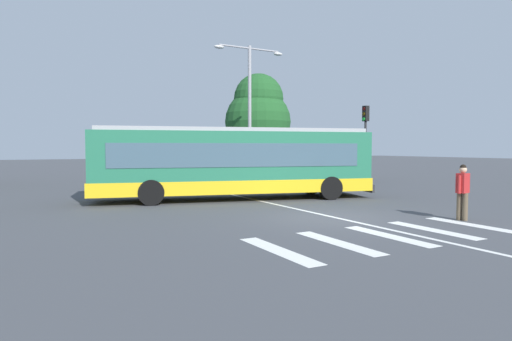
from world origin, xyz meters
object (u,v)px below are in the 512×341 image
(parked_car_silver, at_px, (128,174))
(background_tree_right, at_px, (258,115))
(city_transit_bus, at_px, (235,163))
(parked_car_teal, at_px, (220,171))
(parked_car_black, at_px, (255,170))
(traffic_light_far_corner, at_px, (365,132))
(bus_stop_shelter, at_px, (334,145))
(parked_car_blue, at_px, (177,173))
(twin_arm_street_lamp, at_px, (250,99))
(pedestrian_crossing_street, at_px, (463,189))

(parked_car_silver, bearing_deg, background_tree_right, 23.03)
(city_transit_bus, distance_m, parked_car_teal, 8.27)
(parked_car_teal, bearing_deg, parked_car_black, 5.91)
(traffic_light_far_corner, distance_m, bus_stop_shelter, 3.09)
(parked_car_teal, distance_m, traffic_light_far_corner, 9.05)
(traffic_light_far_corner, bearing_deg, parked_car_blue, 153.03)
(parked_car_black, relative_size, background_tree_right, 0.59)
(twin_arm_street_lamp, distance_m, background_tree_right, 7.64)
(pedestrian_crossing_street, height_order, parked_car_teal, pedestrian_crossing_street)
(pedestrian_crossing_street, xyz_separation_m, bus_stop_shelter, (6.14, 13.78, 1.45))
(city_transit_bus, xyz_separation_m, bus_stop_shelter, (9.89, 5.53, 0.83))
(parked_car_blue, relative_size, bus_stop_shelter, 0.96)
(city_transit_bus, xyz_separation_m, background_tree_right, (7.88, 12.16, 3.12))
(traffic_light_far_corner, relative_size, bus_stop_shelter, 1.00)
(parked_car_blue, bearing_deg, twin_arm_street_lamp, -25.28)
(city_transit_bus, relative_size, parked_car_teal, 2.70)
(parked_car_silver, height_order, bus_stop_shelter, bus_stop_shelter)
(city_transit_bus, distance_m, bus_stop_shelter, 11.37)
(parked_car_black, bearing_deg, traffic_light_far_corner, -51.09)
(pedestrian_crossing_street, height_order, bus_stop_shelter, bus_stop_shelter)
(twin_arm_street_lamp, bearing_deg, parked_car_blue, 154.72)
(parked_car_blue, height_order, traffic_light_far_corner, traffic_light_far_corner)
(city_transit_bus, height_order, parked_car_teal, city_transit_bus)
(parked_car_silver, bearing_deg, traffic_light_far_corner, -21.87)
(bus_stop_shelter, height_order, twin_arm_street_lamp, twin_arm_street_lamp)
(city_transit_bus, distance_m, traffic_light_far_corner, 10.22)
(twin_arm_street_lamp, bearing_deg, bus_stop_shelter, -1.90)
(pedestrian_crossing_street, relative_size, parked_car_teal, 0.38)
(pedestrian_crossing_street, relative_size, parked_car_black, 0.37)
(parked_car_silver, bearing_deg, twin_arm_street_lamp, -15.77)
(city_transit_bus, xyz_separation_m, parked_car_silver, (-2.85, 7.61, -0.82))
(parked_car_silver, relative_size, traffic_light_far_corner, 0.99)
(traffic_light_far_corner, bearing_deg, parked_car_teal, 143.38)
(traffic_light_far_corner, bearing_deg, city_transit_bus, -165.45)
(parked_car_blue, bearing_deg, background_tree_right, 30.04)
(background_tree_right, bearing_deg, parked_car_teal, -139.12)
(parked_car_blue, xyz_separation_m, twin_arm_street_lamp, (3.86, -1.82, 4.31))
(city_transit_bus, bearing_deg, background_tree_right, 57.08)
(parked_car_silver, distance_m, twin_arm_street_lamp, 8.11)
(background_tree_right, bearing_deg, traffic_light_far_corner, -78.84)
(parked_car_blue, relative_size, parked_car_black, 0.98)
(bus_stop_shelter, bearing_deg, background_tree_right, 106.90)
(bus_stop_shelter, bearing_deg, traffic_light_far_corner, -92.20)
(city_transit_bus, distance_m, pedestrian_crossing_street, 9.09)
(traffic_light_far_corner, height_order, bus_stop_shelter, traffic_light_far_corner)
(city_transit_bus, relative_size, bus_stop_shelter, 2.59)
(city_transit_bus, relative_size, pedestrian_crossing_street, 7.08)
(parked_car_silver, distance_m, parked_car_blue, 2.76)
(city_transit_bus, bearing_deg, traffic_light_far_corner, 14.55)
(traffic_light_far_corner, relative_size, background_tree_right, 0.60)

